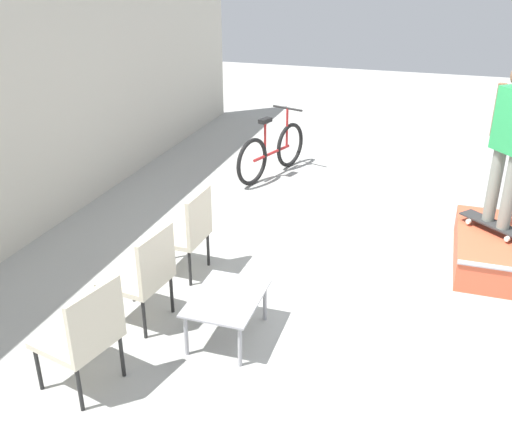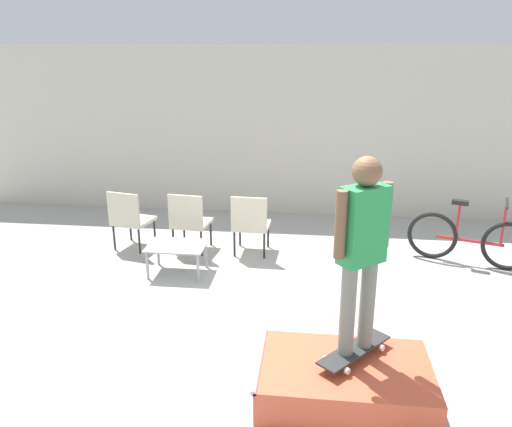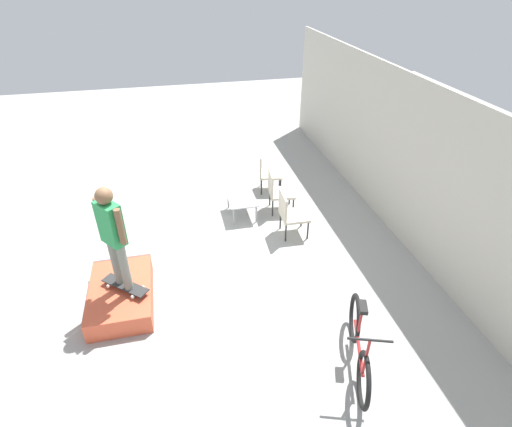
{
  "view_description": "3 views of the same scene",
  "coord_description": "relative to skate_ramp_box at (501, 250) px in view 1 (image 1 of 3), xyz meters",
  "views": [
    {
      "loc": [
        -5.13,
        -0.13,
        3.06
      ],
      "look_at": [
        -0.27,
        1.44,
        0.74
      ],
      "focal_mm": 40.0,
      "sensor_mm": 36.0,
      "label": 1
    },
    {
      "loc": [
        0.51,
        -4.68,
        2.88
      ],
      "look_at": [
        -0.21,
        1.44,
        0.87
      ],
      "focal_mm": 35.0,
      "sensor_mm": 36.0,
      "label": 2
    },
    {
      "loc": [
        5.79,
        0.08,
        4.65
      ],
      "look_at": [
        0.02,
        1.39,
        0.84
      ],
      "focal_mm": 28.0,
      "sensor_mm": 36.0,
      "label": 3
    }
  ],
  "objects": [
    {
      "name": "skate_ramp_box",
      "position": [
        0.0,
        0.0,
        0.0
      ],
      "size": [
        1.5,
        0.94,
        0.36
      ],
      "color": "#DB5638",
      "rests_on": "ground_plane"
    },
    {
      "name": "house_wall_back",
      "position": [
        -0.84,
        5.2,
        1.33
      ],
      "size": [
        12.0,
        0.06,
        3.0
      ],
      "color": "beige",
      "rests_on": "ground_plane"
    },
    {
      "name": "patio_chair_left",
      "position": [
        -3.04,
        3.13,
        0.34
      ],
      "size": [
        0.62,
        0.62,
        0.92
      ],
      "rotation": [
        0.0,
        0.0,
        2.92
      ],
      "color": "black",
      "rests_on": "ground_plane"
    },
    {
      "name": "coffee_table",
      "position": [
        -2.12,
        2.35,
        0.19
      ],
      "size": [
        0.78,
        0.57,
        0.41
      ],
      "color": "#9E9EA3",
      "rests_on": "ground_plane"
    },
    {
      "name": "bicycle",
      "position": [
        1.89,
        3.14,
        0.2
      ],
      "size": [
        1.62,
        0.68,
        0.97
      ],
      "rotation": [
        0.0,
        0.0,
        -0.32
      ],
      "color": "black",
      "rests_on": "ground_plane"
    },
    {
      "name": "ground_plane",
      "position": [
        -0.84,
        0.98,
        -0.17
      ],
      "size": [
        24.0,
        24.0,
        0.0
      ],
      "primitive_type": "plane",
      "color": "#A8A8A3"
    },
    {
      "name": "skateboard_on_ramp",
      "position": [
        0.08,
        0.1,
        0.25
      ],
      "size": [
        0.67,
        0.73,
        0.07
      ],
      "rotation": [
        0.0,
        0.0,
        0.86
      ],
      "color": "#2D2D2D",
      "rests_on": "skate_ramp_box"
    },
    {
      "name": "person_skater",
      "position": [
        0.08,
        0.1,
        1.26
      ],
      "size": [
        0.47,
        0.39,
        1.69
      ],
      "rotation": [
        0.0,
        0.0,
        0.67
      ],
      "color": "gray",
      "rests_on": "skateboard_on_ramp"
    },
    {
      "name": "patio_chair_center",
      "position": [
        -2.13,
        3.13,
        0.34
      ],
      "size": [
        0.58,
        0.58,
        0.92
      ],
      "rotation": [
        0.0,
        0.0,
        3.02
      ],
      "color": "black",
      "rests_on": "ground_plane"
    },
    {
      "name": "patio_chair_right",
      "position": [
        -1.21,
        3.13,
        0.34
      ],
      "size": [
        0.54,
        0.54,
        0.92
      ],
      "rotation": [
        0.0,
        0.0,
        3.1
      ],
      "color": "black",
      "rests_on": "ground_plane"
    }
  ]
}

